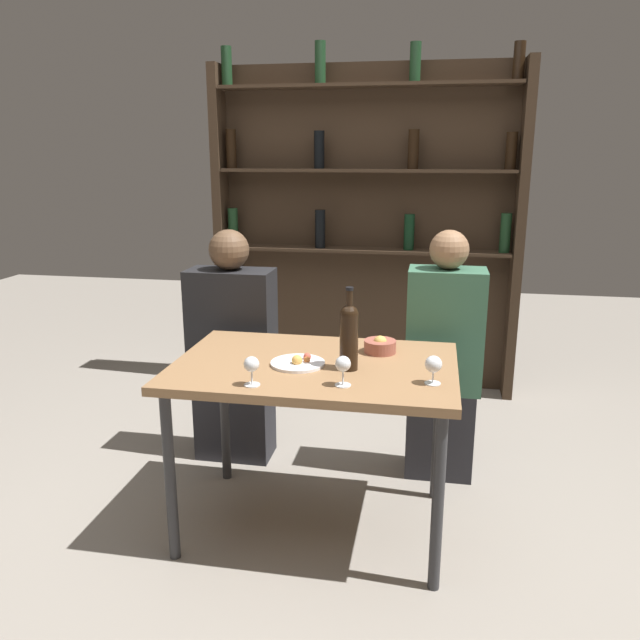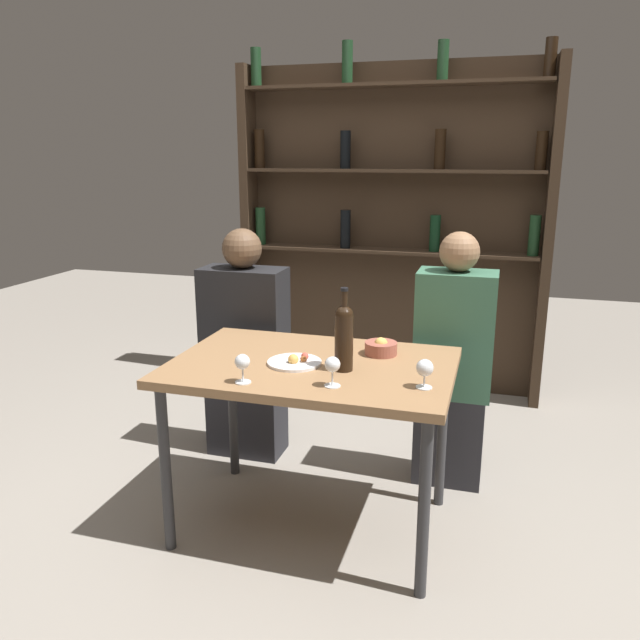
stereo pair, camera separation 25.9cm
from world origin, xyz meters
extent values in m
plane|color=gray|center=(0.00, 0.00, 0.00)|extent=(10.00, 10.00, 0.00)
cube|color=olive|center=(0.00, 0.00, 0.73)|extent=(1.14, 0.77, 0.04)
cylinder|color=#2D2D30|center=(-0.51, -0.32, 0.35)|extent=(0.04, 0.04, 0.71)
cylinder|color=#2D2D30|center=(0.51, -0.32, 0.35)|extent=(0.04, 0.04, 0.71)
cylinder|color=#2D2D30|center=(-0.51, 0.32, 0.35)|extent=(0.04, 0.04, 0.71)
cylinder|color=#2D2D30|center=(0.51, 0.32, 0.35)|extent=(0.04, 0.04, 0.71)
cube|color=#38281C|center=(0.00, 1.82, 1.06)|extent=(1.95, 0.02, 2.12)
cube|color=#38281C|center=(-0.97, 1.71, 1.06)|extent=(0.06, 0.18, 2.12)
cube|color=#38281C|center=(0.97, 1.71, 1.06)|extent=(0.06, 0.18, 2.12)
cube|color=#38281C|center=(0.00, 1.71, 0.95)|extent=(1.87, 0.18, 0.02)
cylinder|color=#19381E|center=(-0.89, 1.71, 1.09)|extent=(0.07, 0.07, 0.25)
cylinder|color=black|center=(-0.29, 1.70, 1.08)|extent=(0.07, 0.07, 0.25)
cylinder|color=black|center=(0.29, 1.72, 1.08)|extent=(0.07, 0.07, 0.23)
cylinder|color=#19381E|center=(0.89, 1.71, 1.08)|extent=(0.07, 0.07, 0.25)
cube|color=#38281C|center=(0.00, 1.71, 1.46)|extent=(1.87, 0.18, 0.02)
cylinder|color=black|center=(-0.89, 1.71, 1.60)|extent=(0.07, 0.07, 0.25)
cylinder|color=black|center=(-0.30, 1.71, 1.59)|extent=(0.07, 0.07, 0.24)
cylinder|color=black|center=(0.30, 1.72, 1.59)|extent=(0.07, 0.07, 0.24)
cylinder|color=black|center=(0.89, 1.72, 1.58)|extent=(0.07, 0.07, 0.22)
cube|color=#38281C|center=(0.00, 1.71, 1.97)|extent=(1.87, 0.18, 0.02)
cylinder|color=#19381E|center=(-0.90, 1.71, 2.10)|extent=(0.07, 0.07, 0.24)
cylinder|color=#19381E|center=(-0.29, 1.71, 2.11)|extent=(0.07, 0.07, 0.25)
cylinder|color=#19381E|center=(0.29, 1.71, 2.10)|extent=(0.07, 0.07, 0.23)
cylinder|color=black|center=(0.89, 1.72, 2.09)|extent=(0.07, 0.07, 0.22)
cylinder|color=black|center=(0.14, -0.05, 0.86)|extent=(0.07, 0.07, 0.22)
sphere|color=black|center=(0.14, -0.05, 0.97)|extent=(0.07, 0.07, 0.07)
cylinder|color=black|center=(0.14, -0.05, 1.01)|extent=(0.03, 0.03, 0.09)
cylinder|color=black|center=(0.14, -0.05, 1.07)|extent=(0.03, 0.03, 0.01)
cylinder|color=silver|center=(-0.18, -0.29, 0.75)|extent=(0.06, 0.06, 0.00)
cylinder|color=silver|center=(-0.18, -0.29, 0.78)|extent=(0.01, 0.01, 0.06)
sphere|color=silver|center=(-0.18, -0.29, 0.83)|extent=(0.06, 0.06, 0.06)
cylinder|color=silver|center=(0.15, -0.23, 0.75)|extent=(0.06, 0.06, 0.00)
cylinder|color=silver|center=(0.15, -0.23, 0.78)|extent=(0.01, 0.01, 0.06)
sphere|color=silver|center=(0.15, -0.23, 0.83)|extent=(0.06, 0.06, 0.06)
cylinder|color=silver|center=(0.47, -0.16, 0.75)|extent=(0.06, 0.06, 0.00)
cylinder|color=silver|center=(0.47, -0.16, 0.78)|extent=(0.01, 0.01, 0.06)
sphere|color=silver|center=(0.47, -0.16, 0.82)|extent=(0.06, 0.06, 0.06)
cylinder|color=white|center=(-0.06, -0.03, 0.75)|extent=(0.22, 0.22, 0.01)
sphere|color=gold|center=(-0.06, -0.04, 0.76)|extent=(0.03, 0.03, 0.03)
sphere|color=#C67038|center=(-0.03, -0.02, 0.76)|extent=(0.03, 0.03, 0.03)
sphere|color=#B74C3D|center=(-0.03, 0.01, 0.76)|extent=(0.03, 0.03, 0.03)
sphere|color=gold|center=(-0.06, -0.05, 0.77)|extent=(0.04, 0.04, 0.04)
cylinder|color=#995142|center=(0.25, 0.19, 0.77)|extent=(0.14, 0.14, 0.05)
sphere|color=gold|center=(0.25, 0.19, 0.79)|extent=(0.06, 0.06, 0.06)
cube|color=#26262B|center=(-0.54, 0.57, 0.23)|extent=(0.39, 0.22, 0.45)
cube|color=black|center=(-0.54, 0.57, 0.73)|extent=(0.43, 0.22, 0.56)
sphere|color=brown|center=(-0.54, 0.57, 1.11)|extent=(0.20, 0.20, 0.20)
cube|color=#26262B|center=(0.52, 0.57, 0.23)|extent=(0.33, 0.22, 0.45)
cube|color=#38664C|center=(0.52, 0.57, 0.75)|extent=(0.36, 0.22, 0.59)
sphere|color=#8C6647|center=(0.52, 0.57, 1.14)|extent=(0.18, 0.18, 0.18)
camera|label=1|loc=(0.45, -2.35, 1.56)|focal=35.00mm
camera|label=2|loc=(0.71, -2.29, 1.56)|focal=35.00mm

